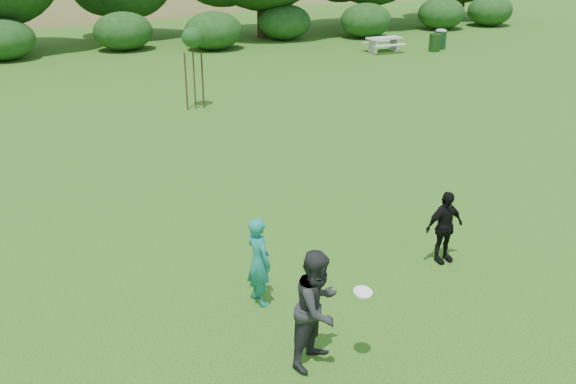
{
  "coord_description": "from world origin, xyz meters",
  "views": [
    {
      "loc": [
        -4.93,
        -7.63,
        5.91
      ],
      "look_at": [
        0.0,
        3.0,
        1.1
      ],
      "focal_mm": 40.0,
      "sensor_mm": 36.0,
      "label": 1
    }
  ],
  "objects_px": {
    "trash_can_near": "(435,43)",
    "trash_can_lidded": "(441,39)",
    "player_black": "(444,227)",
    "picnic_table": "(384,42)",
    "sapling": "(192,40)",
    "player_teal": "(259,261)",
    "player_grey": "(318,308)"
  },
  "relations": [
    {
      "from": "player_grey",
      "to": "player_black",
      "type": "height_order",
      "value": "player_grey"
    },
    {
      "from": "trash_can_lidded",
      "to": "player_teal",
      "type": "bearing_deg",
      "value": -133.75
    },
    {
      "from": "trash_can_lidded",
      "to": "picnic_table",
      "type": "bearing_deg",
      "value": 172.83
    },
    {
      "from": "player_teal",
      "to": "trash_can_near",
      "type": "xyz_separation_m",
      "value": [
        17.62,
        18.68,
        -0.33
      ]
    },
    {
      "from": "player_grey",
      "to": "trash_can_lidded",
      "type": "bearing_deg",
      "value": 18.05
    },
    {
      "from": "trash_can_near",
      "to": "trash_can_lidded",
      "type": "xyz_separation_m",
      "value": [
        0.74,
        0.5,
        0.09
      ]
    },
    {
      "from": "player_teal",
      "to": "player_grey",
      "type": "distance_m",
      "value": 1.86
    },
    {
      "from": "player_teal",
      "to": "player_black",
      "type": "bearing_deg",
      "value": -100.11
    },
    {
      "from": "picnic_table",
      "to": "trash_can_lidded",
      "type": "height_order",
      "value": "trash_can_lidded"
    },
    {
      "from": "player_teal",
      "to": "player_black",
      "type": "relative_size",
      "value": 1.1
    },
    {
      "from": "sapling",
      "to": "trash_can_near",
      "type": "bearing_deg",
      "value": 21.77
    },
    {
      "from": "player_grey",
      "to": "trash_can_near",
      "type": "relative_size",
      "value": 2.0
    },
    {
      "from": "player_teal",
      "to": "player_grey",
      "type": "relative_size",
      "value": 0.87
    },
    {
      "from": "sapling",
      "to": "trash_can_lidded",
      "type": "relative_size",
      "value": 2.71
    },
    {
      "from": "trash_can_lidded",
      "to": "player_black",
      "type": "bearing_deg",
      "value": -127.17
    },
    {
      "from": "player_grey",
      "to": "picnic_table",
      "type": "height_order",
      "value": "player_grey"
    },
    {
      "from": "trash_can_lidded",
      "to": "sapling",
      "type": "bearing_deg",
      "value": -157.58
    },
    {
      "from": "trash_can_near",
      "to": "sapling",
      "type": "xyz_separation_m",
      "value": [
        -14.78,
        -5.9,
        1.97
      ]
    },
    {
      "from": "player_teal",
      "to": "player_grey",
      "type": "height_order",
      "value": "player_grey"
    },
    {
      "from": "player_grey",
      "to": "trash_can_lidded",
      "type": "distance_m",
      "value": 27.82
    },
    {
      "from": "picnic_table",
      "to": "player_black",
      "type": "bearing_deg",
      "value": -119.94
    },
    {
      "from": "player_black",
      "to": "sapling",
      "type": "bearing_deg",
      "value": 91.74
    },
    {
      "from": "trash_can_near",
      "to": "sapling",
      "type": "relative_size",
      "value": 0.32
    },
    {
      "from": "player_teal",
      "to": "player_black",
      "type": "distance_m",
      "value": 3.74
    },
    {
      "from": "player_black",
      "to": "trash_can_near",
      "type": "height_order",
      "value": "player_black"
    },
    {
      "from": "trash_can_lidded",
      "to": "trash_can_near",
      "type": "bearing_deg",
      "value": -145.87
    },
    {
      "from": "player_black",
      "to": "picnic_table",
      "type": "height_order",
      "value": "player_black"
    },
    {
      "from": "player_teal",
      "to": "trash_can_near",
      "type": "height_order",
      "value": "player_teal"
    },
    {
      "from": "player_teal",
      "to": "player_grey",
      "type": "bearing_deg",
      "value": 176.21
    },
    {
      "from": "sapling",
      "to": "player_grey",
      "type": "bearing_deg",
      "value": -100.42
    },
    {
      "from": "player_grey",
      "to": "picnic_table",
      "type": "distance_m",
      "value": 26.13
    },
    {
      "from": "player_teal",
      "to": "picnic_table",
      "type": "height_order",
      "value": "player_teal"
    }
  ]
}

